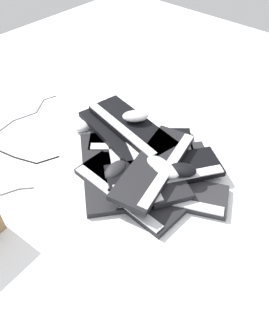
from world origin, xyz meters
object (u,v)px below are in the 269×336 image
(keyboard_3, at_px, (103,169))
(mouse_2, at_px, (140,187))
(keyboard_8, at_px, (131,126))
(keyboard_9, at_px, (155,166))
(keyboard_7, at_px, (119,133))
(mouse_1, at_px, (137,190))
(mouse_3, at_px, (116,170))
(keyboard_2, at_px, (140,141))
(mouse_6, at_px, (182,170))
(mouse_7, at_px, (85,125))
(mouse_4, at_px, (135,116))
(mouse_5, at_px, (166,170))
(keyboard_4, at_px, (127,191))
(mouse_0, at_px, (159,165))
(keyboard_6, at_px, (165,171))
(keyboard_5, at_px, (152,161))
(keyboard_1, at_px, (155,161))
(keyboard_0, at_px, (167,191))

(keyboard_3, bearing_deg, mouse_2, 0.25)
(keyboard_8, relative_size, keyboard_9, 0.99)
(keyboard_7, height_order, mouse_1, mouse_1)
(keyboard_8, bearing_deg, mouse_3, -61.84)
(keyboard_8, relative_size, mouse_1, 4.18)
(keyboard_2, bearing_deg, mouse_6, -17.08)
(keyboard_7, xyz_separation_m, mouse_7, (-0.18, -0.04, -0.02))
(keyboard_7, bearing_deg, keyboard_3, -65.52)
(mouse_4, bearing_deg, mouse_5, -71.50)
(mouse_4, distance_m, mouse_6, 0.34)
(keyboard_3, relative_size, mouse_6, 3.96)
(keyboard_4, height_order, mouse_0, mouse_0)
(keyboard_7, height_order, mouse_2, mouse_2)
(keyboard_2, bearing_deg, mouse_7, -161.19)
(keyboard_6, relative_size, mouse_4, 4.08)
(mouse_1, bearing_deg, keyboard_7, -0.86)
(keyboard_7, relative_size, keyboard_8, 1.01)
(keyboard_9, height_order, mouse_1, keyboard_9)
(mouse_3, height_order, mouse_6, mouse_6)
(keyboard_4, xyz_separation_m, mouse_4, (-0.19, 0.27, 0.10))
(keyboard_7, height_order, keyboard_9, keyboard_9)
(keyboard_8, xyz_separation_m, mouse_1, (0.24, -0.24, -0.02))
(mouse_1, height_order, mouse_4, mouse_4)
(mouse_0, bearing_deg, mouse_5, 176.26)
(keyboard_4, height_order, keyboard_8, keyboard_8)
(mouse_1, xyz_separation_m, mouse_5, (0.03, 0.12, 0.03))
(mouse_5, bearing_deg, keyboard_5, 149.46)
(keyboard_1, bearing_deg, keyboard_6, -28.68)
(keyboard_1, bearing_deg, keyboard_0, -35.21)
(keyboard_6, height_order, mouse_1, mouse_1)
(keyboard_3, relative_size, mouse_5, 3.96)
(keyboard_8, bearing_deg, keyboard_3, -77.29)
(keyboard_6, height_order, keyboard_9, keyboard_9)
(keyboard_6, distance_m, mouse_0, 0.04)
(keyboard_1, relative_size, mouse_6, 3.96)
(keyboard_6, xyz_separation_m, mouse_3, (-0.14, -0.12, 0.01))
(keyboard_1, height_order, keyboard_7, keyboard_7)
(keyboard_9, distance_m, mouse_7, 0.44)
(mouse_0, height_order, mouse_7, mouse_0)
(keyboard_4, distance_m, mouse_1, 0.06)
(mouse_1, height_order, mouse_5, mouse_5)
(keyboard_0, relative_size, keyboard_8, 1.00)
(mouse_5, xyz_separation_m, mouse_6, (0.04, 0.04, 0.00))
(keyboard_9, xyz_separation_m, mouse_0, (0.01, 0.01, 0.01))
(mouse_0, relative_size, mouse_3, 1.00)
(keyboard_3, height_order, mouse_0, mouse_0)
(keyboard_1, height_order, keyboard_5, keyboard_5)
(keyboard_1, xyz_separation_m, mouse_0, (0.06, -0.06, 0.07))
(keyboard_8, relative_size, mouse_3, 4.18)
(keyboard_7, height_order, mouse_7, keyboard_7)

